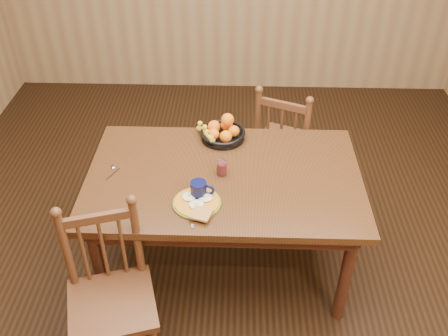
{
  "coord_description": "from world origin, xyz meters",
  "views": [
    {
      "loc": [
        0.08,
        -2.28,
        2.55
      ],
      "look_at": [
        0.0,
        0.0,
        0.8
      ],
      "focal_mm": 40.0,
      "sensor_mm": 36.0,
      "label": 1
    }
  ],
  "objects_px": {
    "chair_near": "(111,296)",
    "fruit_bowl": "(222,132)",
    "dining_table": "(224,186)",
    "breakfast_plate": "(197,203)",
    "chair_far": "(286,144)",
    "coffee_mug": "(199,190)"
  },
  "relations": [
    {
      "from": "chair_far",
      "to": "chair_near",
      "type": "distance_m",
      "value": 1.73
    },
    {
      "from": "chair_near",
      "to": "coffee_mug",
      "type": "relative_size",
      "value": 7.15
    },
    {
      "from": "breakfast_plate",
      "to": "coffee_mug",
      "type": "height_order",
      "value": "coffee_mug"
    },
    {
      "from": "dining_table",
      "to": "chair_far",
      "type": "relative_size",
      "value": 1.7
    },
    {
      "from": "breakfast_plate",
      "to": "fruit_bowl",
      "type": "relative_size",
      "value": 0.93
    },
    {
      "from": "chair_far",
      "to": "fruit_bowl",
      "type": "xyz_separation_m",
      "value": [
        -0.45,
        -0.37,
        0.34
      ]
    },
    {
      "from": "dining_table",
      "to": "coffee_mug",
      "type": "height_order",
      "value": "coffee_mug"
    },
    {
      "from": "chair_far",
      "to": "fruit_bowl",
      "type": "bearing_deg",
      "value": 61.26
    },
    {
      "from": "chair_near",
      "to": "breakfast_plate",
      "type": "height_order",
      "value": "chair_near"
    },
    {
      "from": "coffee_mug",
      "to": "fruit_bowl",
      "type": "bearing_deg",
      "value": 79.96
    },
    {
      "from": "chair_near",
      "to": "fruit_bowl",
      "type": "bearing_deg",
      "value": 46.41
    },
    {
      "from": "dining_table",
      "to": "chair_near",
      "type": "height_order",
      "value": "chair_near"
    },
    {
      "from": "breakfast_plate",
      "to": "fruit_bowl",
      "type": "height_order",
      "value": "fruit_bowl"
    },
    {
      "from": "coffee_mug",
      "to": "breakfast_plate",
      "type": "bearing_deg",
      "value": -97.44
    },
    {
      "from": "dining_table",
      "to": "coffee_mug",
      "type": "xyz_separation_m",
      "value": [
        -0.13,
        -0.2,
        0.14
      ]
    },
    {
      "from": "fruit_bowl",
      "to": "chair_far",
      "type": "bearing_deg",
      "value": 39.02
    },
    {
      "from": "chair_far",
      "to": "coffee_mug",
      "type": "height_order",
      "value": "chair_far"
    },
    {
      "from": "dining_table",
      "to": "chair_far",
      "type": "height_order",
      "value": "chair_far"
    },
    {
      "from": "chair_far",
      "to": "breakfast_plate",
      "type": "relative_size",
      "value": 3.14
    },
    {
      "from": "dining_table",
      "to": "fruit_bowl",
      "type": "height_order",
      "value": "fruit_bowl"
    },
    {
      "from": "chair_near",
      "to": "breakfast_plate",
      "type": "distance_m",
      "value": 0.66
    },
    {
      "from": "dining_table",
      "to": "breakfast_plate",
      "type": "xyz_separation_m",
      "value": [
        -0.14,
        -0.27,
        0.1
      ]
    }
  ]
}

